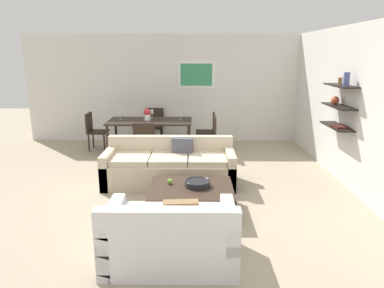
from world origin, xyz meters
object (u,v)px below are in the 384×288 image
at_px(dining_table, 150,123).
at_px(wine_glass_head, 152,112).
at_px(wine_glass_right_far, 181,114).
at_px(wine_glass_foot, 147,118).
at_px(centerpiece_vase, 147,114).
at_px(coffee_table, 191,200).
at_px(decorative_bowl, 198,183).
at_px(dining_chair_foot, 145,140).
at_px(dining_chair_head, 155,123).
at_px(loveseat_white, 171,237).
at_px(sofa_beige, 170,167).
at_px(dining_chair_right_near, 210,133).
at_px(apple_on_coffee_table, 170,181).
at_px(dining_chair_left_far, 94,129).
at_px(dining_chair_right_far, 209,129).
at_px(wine_glass_left_far, 120,114).

relative_size(dining_table, wine_glass_head, 10.37).
distance_m(wine_glass_head, wine_glass_right_far, 0.76).
xyz_separation_m(wine_glass_head, wine_glass_right_far, (0.70, -0.30, -0.01)).
distance_m(wine_glass_foot, centerpiece_vase, 0.44).
bearing_deg(coffee_table, wine_glass_right_far, 94.86).
bearing_deg(decorative_bowl, wine_glass_head, 106.69).
distance_m(decorative_bowl, dining_chair_foot, 2.50).
bearing_deg(wine_glass_foot, dining_chair_head, 90.00).
distance_m(loveseat_white, wine_glass_foot, 4.13).
bearing_deg(dining_table, dining_chair_foot, -90.00).
bearing_deg(coffee_table, sofa_beige, 108.50).
bearing_deg(loveseat_white, dining_chair_right_near, 82.07).
bearing_deg(wine_glass_head, dining_chair_foot, -90.00).
height_order(sofa_beige, dining_chair_foot, dining_chair_foot).
bearing_deg(dining_chair_foot, sofa_beige, -62.67).
relative_size(apple_on_coffee_table, dining_chair_left_far, 0.09).
bearing_deg(dining_table, dining_chair_right_far, 8.97).
bearing_deg(apple_on_coffee_table, dining_chair_head, 99.57).
height_order(dining_chair_foot, centerpiece_vase, centerpiece_vase).
bearing_deg(dining_chair_left_far, loveseat_white, -65.49).
bearing_deg(dining_chair_foot, decorative_bowl, -64.74).
relative_size(decorative_bowl, wine_glass_right_far, 2.19).
distance_m(coffee_table, dining_chair_foot, 2.52).
bearing_deg(dining_table, dining_chair_right_near, -8.97).
bearing_deg(dining_chair_right_far, dining_chair_head, 153.72).
height_order(apple_on_coffee_table, dining_chair_left_far, dining_chair_left_far).
height_order(dining_chair_left_far, wine_glass_foot, wine_glass_foot).
bearing_deg(centerpiece_vase, sofa_beige, -72.36).
height_order(loveseat_white, dining_chair_right_far, dining_chair_right_far).
distance_m(dining_chair_left_far, dining_chair_right_far, 2.70).
relative_size(decorative_bowl, dining_chair_right_far, 0.41).
bearing_deg(dining_chair_foot, wine_glass_foot, 90.00).
height_order(apple_on_coffee_table, dining_chair_right_near, dining_chair_right_near).
height_order(loveseat_white, wine_glass_head, wine_glass_head).
xyz_separation_m(coffee_table, decorative_bowl, (0.09, 0.05, 0.24)).
distance_m(apple_on_coffee_table, wine_glass_head, 3.56).
bearing_deg(dining_chair_head, apple_on_coffee_table, -80.43).
xyz_separation_m(dining_chair_foot, dining_chair_left_far, (-1.35, 1.09, 0.00)).
distance_m(dining_table, dining_chair_right_near, 1.38).
height_order(wine_glass_foot, centerpiece_vase, centerpiece_vase).
bearing_deg(sofa_beige, centerpiece_vase, 107.64).
bearing_deg(centerpiece_vase, dining_table, -19.42).
height_order(decorative_bowl, dining_chair_left_far, dining_chair_left_far).
relative_size(dining_chair_left_far, wine_glass_left_far, 4.90).
xyz_separation_m(apple_on_coffee_table, wine_glass_head, (-0.66, 3.46, 0.46)).
bearing_deg(decorative_bowl, dining_table, 108.75).
bearing_deg(dining_chair_right_near, coffee_table, -97.22).
distance_m(dining_table, dining_chair_left_far, 1.38).
xyz_separation_m(decorative_bowl, dining_chair_foot, (-1.06, 2.26, 0.08)).
bearing_deg(dining_chair_left_far, centerpiece_vase, -8.44).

